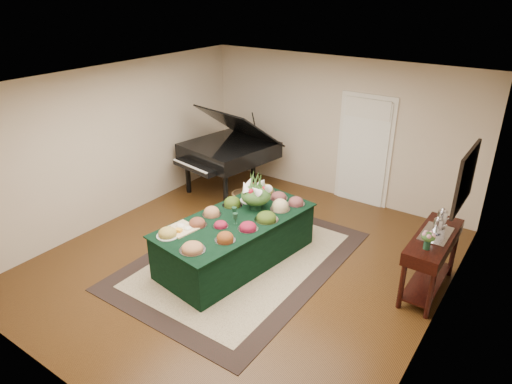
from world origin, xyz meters
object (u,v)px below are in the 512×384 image
Objects in this scene: mahogany_sideboard at (433,248)px; floral_centerpiece at (256,192)px; buffet_table at (236,240)px; grand_piano at (229,150)px.

floral_centerpiece is at bearing -170.39° from mahogany_sideboard.
grand_piano is at bearing 130.18° from buffet_table.
buffet_table is 1.34× the size of grand_piano.
buffet_table is 1.92× the size of mahogany_sideboard.
floral_centerpiece is (0.04, 0.46, 0.64)m from buffet_table.
mahogany_sideboard is at bearing -13.84° from grand_piano.
grand_piano is at bearing 138.65° from floral_centerpiece.
floral_centerpiece is at bearing -41.35° from grand_piano.
grand_piano reaches higher than mahogany_sideboard.
mahogany_sideboard is at bearing 19.04° from buffet_table.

